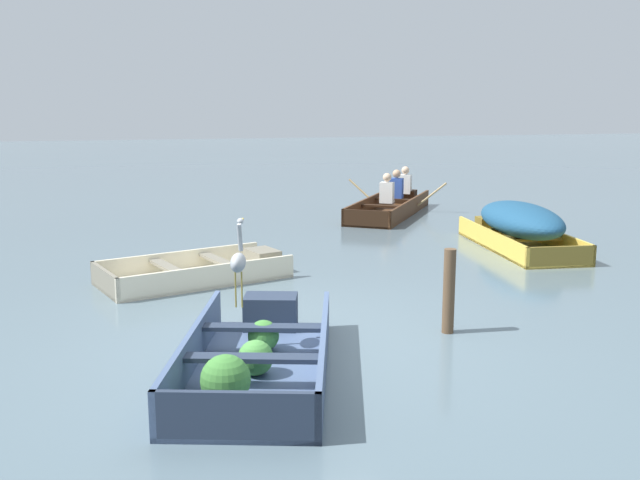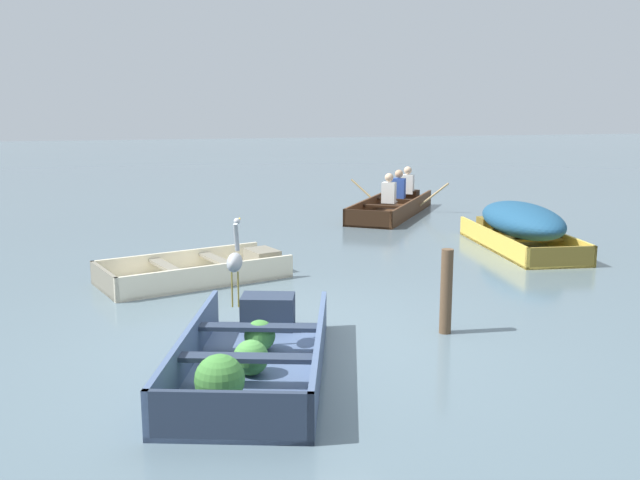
# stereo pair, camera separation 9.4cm
# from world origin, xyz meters

# --- Properties ---
(ground_plane) EXTENTS (80.00, 80.00, 0.00)m
(ground_plane) POSITION_xyz_m (0.00, 0.00, 0.00)
(ground_plane) COLOR slate
(dinghy_slate_blue_foreground) EXTENTS (1.92, 2.94, 0.44)m
(dinghy_slate_blue_foreground) POSITION_xyz_m (-0.53, -0.79, 0.16)
(dinghy_slate_blue_foreground) COLOR #475B7F
(dinghy_slate_blue_foreground) RESTS_ON ground
(skiff_yellow_near_moored) EXTENTS (1.35, 2.96, 0.76)m
(skiff_yellow_near_moored) POSITION_xyz_m (4.54, 3.55, 0.42)
(skiff_yellow_near_moored) COLOR #E5BC47
(skiff_yellow_near_moored) RESTS_ON ground
(skiff_cream_mid_moored) EXTENTS (2.68, 1.83, 0.31)m
(skiff_cream_mid_moored) POSITION_xyz_m (-0.69, 2.73, 0.11)
(skiff_cream_mid_moored) COLOR beige
(skiff_cream_mid_moored) RESTS_ON ground
(rowboat_dark_varnish_with_crew) EXTENTS (2.80, 3.47, 0.91)m
(rowboat_dark_varnish_with_crew) POSITION_xyz_m (3.81, 7.64, 0.21)
(rowboat_dark_varnish_with_crew) COLOR #4C2D19
(rowboat_dark_varnish_with_crew) RESTS_ON ground
(heron_on_dinghy) EXTENTS (0.23, 0.45, 0.84)m
(heron_on_dinghy) POSITION_xyz_m (-0.59, -0.19, 0.91)
(heron_on_dinghy) COLOR olive
(heron_on_dinghy) RESTS_ON dinghy_slate_blue_foreground
(mooring_post) EXTENTS (0.12, 0.12, 0.89)m
(mooring_post) POSITION_xyz_m (1.59, -0.18, 0.45)
(mooring_post) COLOR brown
(mooring_post) RESTS_ON ground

